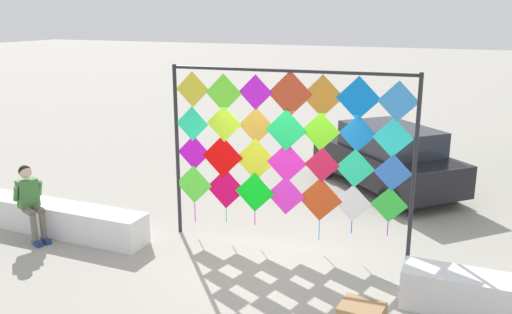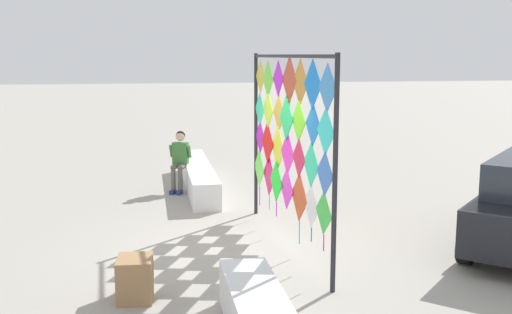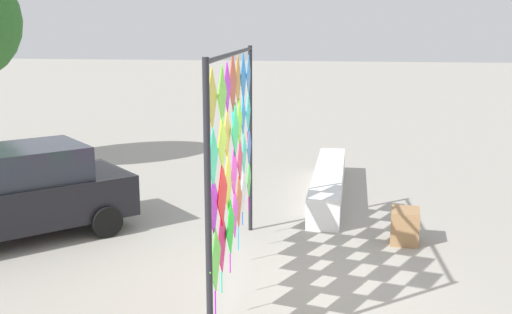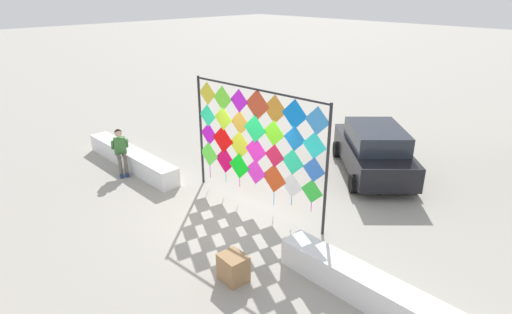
% 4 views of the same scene
% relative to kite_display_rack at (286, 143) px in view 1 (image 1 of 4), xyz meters
% --- Properties ---
extents(ground, '(120.00, 120.00, 0.00)m').
position_rel_kite_display_rack_xyz_m(ground, '(-0.04, -0.68, -1.93)').
color(ground, '#9E998E').
extents(plaza_ledge_left, '(4.69, 0.60, 0.58)m').
position_rel_kite_display_rack_xyz_m(plaza_ledge_left, '(-4.68, -1.11, -1.64)').
color(plaza_ledge_left, white).
rests_on(plaza_ledge_left, ground).
extents(kite_display_rack, '(4.33, 0.37, 3.23)m').
position_rel_kite_display_rack_xyz_m(kite_display_rack, '(0.00, 0.00, 0.00)').
color(kite_display_rack, '#232328').
rests_on(kite_display_rack, ground).
extents(seated_vendor, '(0.67, 0.58, 1.43)m').
position_rel_kite_display_rack_xyz_m(seated_vendor, '(-4.40, -1.56, -1.10)').
color(seated_vendor, '#666056').
rests_on(seated_vendor, ground).
extents(parked_car, '(4.07, 4.04, 1.56)m').
position_rel_kite_display_rack_xyz_m(parked_car, '(1.08, 4.08, -1.14)').
color(parked_car, black).
rests_on(parked_car, ground).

